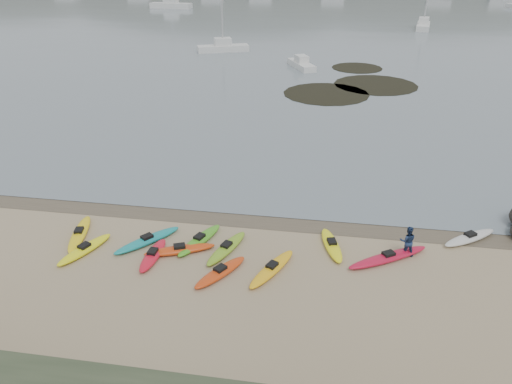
# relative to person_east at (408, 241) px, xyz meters

# --- Properties ---
(ground) EXTENTS (600.00, 600.00, 0.00)m
(ground) POSITION_rel_person_east_xyz_m (-7.85, 2.67, -0.78)
(ground) COLOR tan
(ground) RESTS_ON ground
(wet_sand) EXTENTS (60.00, 60.00, 0.00)m
(wet_sand) POSITION_rel_person_east_xyz_m (-7.85, 2.37, -0.78)
(wet_sand) COLOR brown
(wet_sand) RESTS_ON ground
(kayaks) EXTENTS (22.28, 7.83, 0.34)m
(kayaks) POSITION_rel_person_east_xyz_m (-8.46, -1.14, -0.61)
(kayaks) COLOR yellow
(kayaks) RESTS_ON ground
(person_east) EXTENTS (0.77, 0.60, 1.57)m
(person_east) POSITION_rel_person_east_xyz_m (0.00, 0.00, 0.00)
(person_east) COLOR navy
(person_east) RESTS_ON ground
(kelp_mats) EXTENTS (13.96, 19.85, 0.04)m
(kelp_mats) POSITION_rel_person_east_xyz_m (-2.09, 33.04, -0.76)
(kelp_mats) COLOR black
(kelp_mats) RESTS_ON water
(moored_boats) EXTENTS (88.83, 77.24, 1.37)m
(moored_boats) POSITION_rel_person_east_xyz_m (-11.82, 84.04, -0.21)
(moored_boats) COLOR silver
(moored_boats) RESTS_ON ground
(far_hills) EXTENTS (550.00, 135.00, 80.00)m
(far_hills) POSITION_rel_person_east_xyz_m (31.52, 196.64, -16.71)
(far_hills) COLOR #384235
(far_hills) RESTS_ON ground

